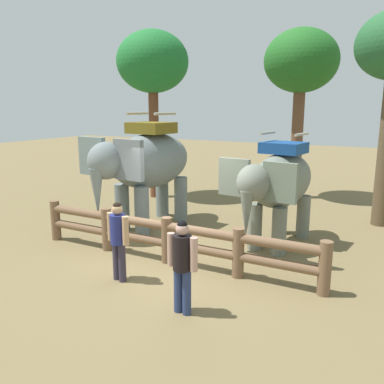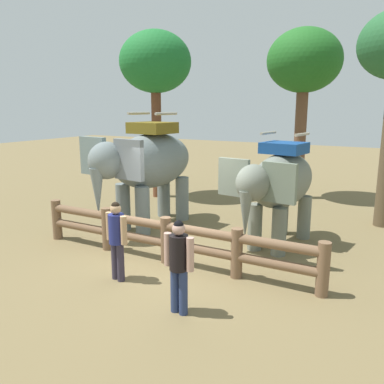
% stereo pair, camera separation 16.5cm
% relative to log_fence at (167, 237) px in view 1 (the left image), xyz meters
% --- Properties ---
extents(ground_plane, '(60.00, 60.00, 0.00)m').
position_rel_log_fence_xyz_m(ground_plane, '(0.00, -0.06, -0.61)').
color(ground_plane, brown).
extents(log_fence, '(7.08, 0.30, 1.05)m').
position_rel_log_fence_xyz_m(log_fence, '(0.00, 0.00, 0.00)').
color(log_fence, brown).
rests_on(log_fence, ground).
extents(elephant_near_left, '(2.19, 3.88, 3.30)m').
position_rel_log_fence_xyz_m(elephant_near_left, '(-1.94, 2.06, 1.25)').
color(elephant_near_left, slate).
rests_on(elephant_near_left, ground).
extents(elephant_center, '(1.89, 3.36, 2.84)m').
position_rel_log_fence_xyz_m(elephant_center, '(1.84, 2.27, 0.99)').
color(elephant_center, slate).
rests_on(elephant_center, ground).
extents(tourist_woman_in_black, '(0.58, 0.34, 1.64)m').
position_rel_log_fence_xyz_m(tourist_woman_in_black, '(1.43, -1.80, 0.34)').
color(tourist_woman_in_black, navy).
rests_on(tourist_woman_in_black, ground).
extents(tourist_man_in_blue, '(0.57, 0.37, 1.63)m').
position_rel_log_fence_xyz_m(tourist_man_in_blue, '(-0.34, -1.27, 0.34)').
color(tourist_man_in_blue, '#322C3E').
rests_on(tourist_man_in_blue, ground).
extents(tree_far_left, '(2.69, 2.69, 6.22)m').
position_rel_log_fence_xyz_m(tree_far_left, '(0.87, 7.93, 4.34)').
color(tree_far_left, brown).
rests_on(tree_far_left, ground).
extents(tree_back_center, '(2.64, 2.64, 6.18)m').
position_rel_log_fence_xyz_m(tree_back_center, '(-3.95, 5.50, 4.35)').
color(tree_back_center, brown).
rests_on(tree_back_center, ground).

